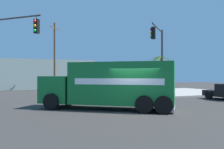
# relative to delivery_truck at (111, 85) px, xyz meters

# --- Properties ---
(ground_plane) EXTENTS (100.00, 100.00, 0.00)m
(ground_plane) POSITION_rel_delivery_truck_xyz_m (0.67, -1.61, -1.51)
(ground_plane) COLOR #33302D
(sidewalk_corner_far) EXTENTS (12.31, 12.31, 0.14)m
(sidewalk_corner_far) POSITION_rel_delivery_truck_xyz_m (13.50, 11.22, -1.44)
(sidewalk_corner_far) COLOR #9E998E
(sidewalk_corner_far) RESTS_ON ground
(delivery_truck) EXTENTS (8.09, 7.11, 2.90)m
(delivery_truck) POSITION_rel_delivery_truck_xyz_m (0.00, 0.00, 0.00)
(delivery_truck) COLOR #146B2D
(delivery_truck) RESTS_ON ground
(traffic_light_primary) EXTENTS (3.30, 3.51, 6.31)m
(traffic_light_primary) POSITION_rel_delivery_truck_xyz_m (6.66, 4.80, 2.79)
(traffic_light_primary) COLOR #38383D
(traffic_light_primary) RESTS_ON sidewalk_corner_far
(traffic_light_secondary) EXTENTS (3.07, 3.04, 6.39)m
(traffic_light_secondary) POSITION_rel_delivery_truck_xyz_m (-5.97, 4.87, 2.67)
(traffic_light_secondary) COLOR #38383D
(traffic_light_secondary) RESTS_ON ground
(vending_machine_red) EXTENTS (1.17, 1.12, 1.85)m
(vending_machine_red) POSITION_rel_delivery_truck_xyz_m (11.51, 10.38, -0.45)
(vending_machine_red) COLOR #0F38B2
(vending_machine_red) RESTS_ON sidewalk_corner_far
(palm_tree_far) EXTENTS (3.32, 3.07, 4.73)m
(palm_tree_far) POSITION_rel_delivery_truck_xyz_m (13.44, 14.78, 1.99)
(palm_tree_far) COLOR #7A6647
(palm_tree_far) RESTS_ON sidewalk_corner_far
(utility_pole) EXTENTS (1.46, 1.80, 9.33)m
(utility_pole) POSITION_rel_delivery_truck_xyz_m (-0.04, 20.32, 3.30)
(utility_pole) COLOR brown
(utility_pole) RESTS_ON ground
(building_backdrop) EXTENTS (21.53, 6.00, 4.53)m
(building_backdrop) POSITION_rel_delivery_truck_xyz_m (-3.91, 26.72, 0.75)
(building_backdrop) COLOR gray
(building_backdrop) RESTS_ON ground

